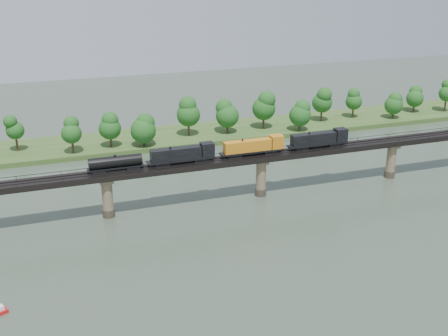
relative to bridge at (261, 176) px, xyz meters
name	(u,v)px	position (x,y,z in m)	size (l,w,h in m)	color
ground	(313,247)	(0.00, -30.00, -5.46)	(400.00, 400.00, 0.00)	#344335
far_bank	(201,134)	(0.00, 55.00, -4.66)	(300.00, 24.00, 1.60)	#345120
bridge	(261,176)	(0.00, 0.00, 0.00)	(236.00, 30.00, 11.50)	#473A2D
bridge_superstructure	(262,153)	(0.00, 0.00, 6.33)	(220.00, 4.90, 0.75)	black
far_treeline	(181,117)	(-8.21, 50.52, 3.37)	(289.06, 17.54, 13.60)	#382619
freight_train	(230,150)	(-8.74, 0.00, 8.31)	(68.91, 2.68, 4.74)	black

